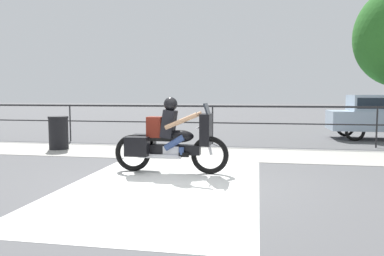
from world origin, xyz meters
The scene contains 7 objects.
ground_plane centered at (0.00, 0.00, 0.00)m, with size 120.00×120.00×0.00m, color #565659.
sidewalk_band centered at (0.00, 3.40, 0.01)m, with size 44.00×2.40×0.01m, color #A8A59E.
crosswalk_band centered at (-0.18, -0.20, 0.00)m, with size 3.41×6.00×0.01m, color silver.
fence_railing centered at (0.00, 5.44, 1.01)m, with size 36.00×0.05×1.29m.
motorcycle centered at (-0.34, 0.74, 0.70)m, with size 2.45×0.76×1.59m.
parked_car centered at (6.03, 7.82, 0.92)m, with size 4.01×1.62×1.63m.
trash_bin centered at (-4.40, 3.42, 0.50)m, with size 0.59×0.59×0.99m.
Camera 1 is at (1.49, -6.86, 1.64)m, focal length 35.00 mm.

